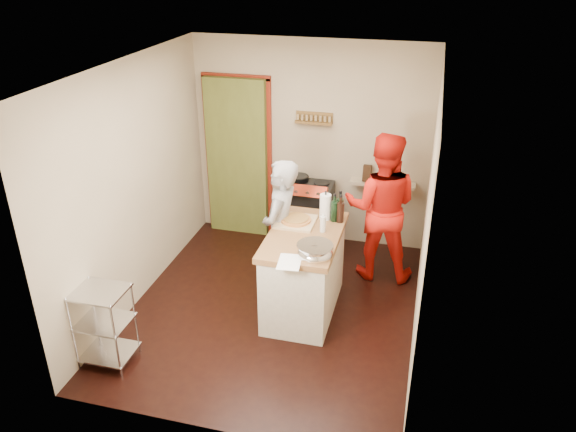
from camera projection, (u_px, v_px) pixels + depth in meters
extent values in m
plane|color=black|center=(273.00, 308.00, 6.13)|extent=(3.50, 3.50, 0.00)
cube|color=tan|center=(310.00, 144.00, 7.07)|extent=(3.00, 0.04, 2.60)
cube|color=#565B23|center=(241.00, 155.00, 7.44)|extent=(0.80, 0.40, 2.10)
cube|color=maroon|center=(209.00, 154.00, 7.47)|extent=(0.06, 0.06, 2.10)
cube|color=maroon|center=(270.00, 160.00, 7.28)|extent=(0.06, 0.06, 2.10)
cube|color=maroon|center=(236.00, 76.00, 6.91)|extent=(0.90, 0.06, 0.06)
cube|color=brown|center=(314.00, 122.00, 6.88)|extent=(0.46, 0.09, 0.03)
cube|color=brown|center=(314.00, 117.00, 6.89)|extent=(0.46, 0.02, 0.12)
cube|color=olive|center=(314.00, 118.00, 6.86)|extent=(0.42, 0.04, 0.07)
cube|color=tan|center=(383.00, 184.00, 6.94)|extent=(0.80, 0.18, 0.04)
cube|color=black|center=(367.00, 173.00, 6.94)|extent=(0.10, 0.14, 0.22)
cube|color=tan|center=(135.00, 185.00, 5.89)|extent=(0.04, 3.50, 2.60)
cube|color=tan|center=(427.00, 217.00, 5.21)|extent=(0.04, 3.50, 2.60)
cube|color=white|center=(270.00, 66.00, 4.97)|extent=(3.00, 3.50, 0.02)
cube|color=black|center=(307.00, 219.00, 7.18)|extent=(0.60, 0.55, 0.80)
cube|color=black|center=(308.00, 188.00, 6.99)|extent=(0.60, 0.55, 0.06)
cube|color=maroon|center=(303.00, 191.00, 6.70)|extent=(0.60, 0.15, 0.17)
cylinder|color=black|center=(299.00, 178.00, 7.10)|extent=(0.26, 0.26, 0.05)
cylinder|color=silver|center=(72.00, 334.00, 5.09)|extent=(0.02, 0.02, 0.80)
cylinder|color=silver|center=(116.00, 342.00, 4.99)|extent=(0.02, 0.02, 0.80)
cylinder|color=silver|center=(94.00, 311.00, 5.40)|extent=(0.02, 0.02, 0.80)
cylinder|color=silver|center=(136.00, 318.00, 5.30)|extent=(0.02, 0.02, 0.80)
cube|color=silver|center=(109.00, 352.00, 5.33)|extent=(0.48, 0.40, 0.02)
cube|color=silver|center=(104.00, 322.00, 5.17)|extent=(0.48, 0.40, 0.02)
cube|color=silver|center=(98.00, 292.00, 5.03)|extent=(0.48, 0.40, 0.02)
cube|color=beige|center=(304.00, 275.00, 5.93)|extent=(0.66, 1.16, 0.86)
cube|color=olive|center=(304.00, 236.00, 5.73)|extent=(0.72, 1.22, 0.06)
cube|color=tan|center=(296.00, 222.00, 5.93)|extent=(0.40, 0.40, 0.02)
cylinder|color=#D58542|center=(296.00, 220.00, 5.92)|extent=(0.32, 0.32, 0.02)
ellipsoid|color=silver|center=(315.00, 250.00, 5.30)|extent=(0.35, 0.35, 0.11)
cylinder|color=white|center=(325.00, 207.00, 5.96)|extent=(0.12, 0.12, 0.28)
cylinder|color=silver|center=(323.00, 224.00, 5.72)|extent=(0.06, 0.06, 0.17)
cube|color=white|center=(289.00, 262.00, 5.21)|extent=(0.24, 0.32, 0.00)
cylinder|color=black|center=(340.00, 205.00, 5.97)|extent=(0.08, 0.08, 0.31)
cylinder|color=black|center=(340.00, 209.00, 5.89)|extent=(0.08, 0.08, 0.31)
cylinder|color=black|center=(334.00, 208.00, 5.91)|extent=(0.08, 0.08, 0.31)
imported|color=#A3A2A7|center=(280.00, 230.00, 6.05)|extent=(0.44, 0.62, 1.60)
imported|color=red|center=(381.00, 207.00, 6.39)|extent=(0.88, 0.70, 1.76)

